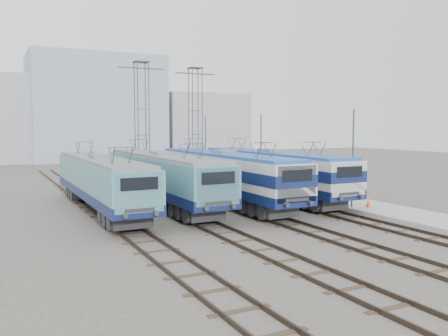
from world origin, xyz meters
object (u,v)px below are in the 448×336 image
at_px(locomotive_center_right, 224,172).
at_px(mast_mid, 261,152).
at_px(locomotive_far_right, 271,170).
at_px(catenary_tower_west, 142,118).
at_px(safety_cone, 368,204).
at_px(catenary_tower_east, 195,119).
at_px(locomotive_center_left, 163,175).
at_px(locomotive_far_left, 101,179).
at_px(mast_rear, 206,147).
at_px(mast_front, 353,161).

bearing_deg(locomotive_center_right, mast_mid, 39.42).
distance_m(locomotive_far_right, mast_mid, 5.12).
distance_m(catenary_tower_west, safety_cone, 23.48).
height_order(catenary_tower_west, safety_cone, catenary_tower_west).
bearing_deg(catenary_tower_west, locomotive_far_right, -61.90).
bearing_deg(catenary_tower_east, locomotive_center_left, -121.59).
distance_m(locomotive_far_left, locomotive_center_left, 4.51).
relative_size(locomotive_far_left, mast_mid, 2.60).
bearing_deg(mast_mid, catenary_tower_east, 101.86).
bearing_deg(mast_rear, locomotive_far_right, -96.34).
relative_size(locomotive_far_left, mast_front, 2.60).
bearing_deg(safety_cone, mast_front, 151.12).
bearing_deg(catenary_tower_east, mast_mid, -78.14).
bearing_deg(safety_cone, locomotive_far_left, 153.77).
bearing_deg(catenary_tower_east, locomotive_far_right, -89.02).
bearing_deg(mast_rear, locomotive_center_right, -110.24).
distance_m(locomotive_far_left, mast_mid, 16.04).
bearing_deg(locomotive_far_right, locomotive_far_left, 179.37).
height_order(locomotive_far_left, safety_cone, locomotive_far_left).
bearing_deg(mast_mid, safety_cone, -85.50).
distance_m(mast_mid, safety_cone, 12.92).
distance_m(locomotive_far_right, mast_front, 7.67).
distance_m(locomotive_center_right, catenary_tower_east, 16.36).
bearing_deg(catenary_tower_east, catenary_tower_west, -162.90).
bearing_deg(safety_cone, catenary_tower_east, 97.80).
relative_size(mast_mid, mast_rear, 1.00).
distance_m(catenary_tower_east, mast_rear, 4.28).
bearing_deg(mast_rear, catenary_tower_east, -136.40).
bearing_deg(locomotive_far_right, locomotive_center_left, 177.37).
bearing_deg(locomotive_far_left, catenary_tower_east, 47.57).
bearing_deg(mast_front, locomotive_center_right, 133.13).
xyz_separation_m(locomotive_far_right, mast_rear, (1.85, 16.64, 1.12)).
xyz_separation_m(locomotive_far_left, mast_mid, (15.35, 4.49, 1.24)).
relative_size(locomotive_center_left, safety_cone, 36.99).
xyz_separation_m(locomotive_center_left, mast_front, (10.85, -7.77, 1.18)).
distance_m(locomotive_center_left, locomotive_center_right, 4.61).
bearing_deg(locomotive_center_right, catenary_tower_east, 74.40).
bearing_deg(catenary_tower_east, mast_front, -84.55).
relative_size(locomotive_center_right, mast_front, 2.70).
bearing_deg(locomotive_far_right, mast_front, -75.88).
relative_size(locomotive_far_right, mast_mid, 2.67).
distance_m(locomotive_far_right, catenary_tower_east, 15.25).
bearing_deg(safety_cone, mast_rear, 92.30).
bearing_deg(safety_cone, locomotive_center_right, 135.05).
height_order(locomotive_center_left, catenary_tower_east, catenary_tower_east).
xyz_separation_m(mast_mid, mast_rear, (0.00, 12.00, 0.00)).
height_order(locomotive_center_right, safety_cone, locomotive_center_right).
relative_size(mast_mid, safety_cone, 13.87).
relative_size(catenary_tower_west, mast_mid, 1.71).
distance_m(locomotive_far_left, catenary_tower_east, 20.12).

